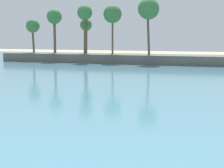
{
  "coord_description": "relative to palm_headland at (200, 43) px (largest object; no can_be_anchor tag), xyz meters",
  "views": [
    {
      "loc": [
        5.83,
        0.23,
        5.5
      ],
      "look_at": [
        0.71,
        15.19,
        3.43
      ],
      "focal_mm": 59.3,
      "sensor_mm": 36.0,
      "label": 1
    }
  ],
  "objects": [
    {
      "name": "palm_headland",
      "position": [
        0.0,
        0.0,
        0.0
      ],
      "size": [
        83.37,
        6.79,
        13.34
      ],
      "color": "#605B54",
      "rests_on": "ground"
    },
    {
      "name": "sea",
      "position": [
        0.99,
        -11.73,
        -4.05
      ],
      "size": [
        220.0,
        102.94,
        0.06
      ],
      "primitive_type": "cube",
      "color": "teal",
      "rests_on": "ground"
    }
  ]
}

